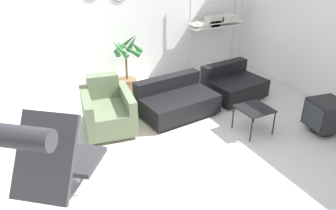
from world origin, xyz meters
The scene contains 11 objects.
ground_plane centered at (0.00, 0.00, 0.00)m, with size 12.00×12.00×0.00m, color silver.
wall_back centered at (0.00, 2.75, 1.40)m, with size 12.00×0.09×2.80m.
round_rug centered at (-0.20, -0.01, 0.00)m, with size 2.04×2.04×0.01m.
lounge_chair centered at (-1.60, -0.36, 0.73)m, with size 1.15×1.24×1.23m.
armchair_red centered at (-0.59, 1.07, 0.29)m, with size 0.85×0.99×0.78m.
couch_low centered at (0.57, 1.02, 0.23)m, with size 1.31×0.93×0.59m.
couch_second centered at (1.84, 1.15, 0.23)m, with size 1.06×0.91×0.59m.
side_table centered at (1.33, -0.03, 0.37)m, with size 0.47×0.47×0.40m.
crt_television centered at (2.30, -0.52, 0.28)m, with size 0.55×0.54×0.51m.
potted_plant centered at (0.18, 2.23, 0.50)m, with size 0.62×0.65×1.13m.
shelf_unit centered at (2.25, 2.43, 1.09)m, with size 1.20×0.28×1.88m.
Camera 1 is at (-1.78, -3.29, 2.63)m, focal length 35.00 mm.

